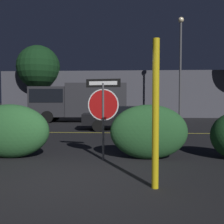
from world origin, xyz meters
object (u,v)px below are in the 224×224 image
object	(u,v)px
hedge_bush_1	(10,131)
passing_car_2	(123,117)
hedge_bush_2	(149,132)
stop_sign	(103,104)
delivery_truck	(77,100)
tree_1	(38,67)
street_lamp	(180,59)
yellow_pole_right	(156,114)

from	to	relation	value
hedge_bush_1	passing_car_2	xyz separation A→B (m)	(3.03, 6.80, -0.07)
hedge_bush_2	stop_sign	bearing A→B (deg)	-173.94
delivery_truck	tree_1	world-z (taller)	tree_1
passing_car_2	hedge_bush_1	bearing A→B (deg)	-29.87
hedge_bush_1	passing_car_2	distance (m)	7.44
hedge_bush_2	passing_car_2	distance (m)	6.79
stop_sign	hedge_bush_2	world-z (taller)	stop_sign
delivery_truck	tree_1	xyz separation A→B (m)	(-4.44, 4.45, 3.04)
street_lamp	delivery_truck	bearing A→B (deg)	-178.54
street_lamp	hedge_bush_2	bearing A→B (deg)	-105.89
hedge_bush_1	passing_car_2	bearing A→B (deg)	65.94
stop_sign	tree_1	size ratio (longest dim) A/B	0.32
yellow_pole_right	tree_1	xyz separation A→B (m)	(-8.53, 18.16, 3.28)
street_lamp	stop_sign	bearing A→B (deg)	-111.01
hedge_bush_2	tree_1	xyz separation A→B (m)	(-8.62, 15.93, 3.88)
yellow_pole_right	delivery_truck	size ratio (longest dim) A/B	0.38
street_lamp	tree_1	bearing A→B (deg)	160.38
hedge_bush_2	delivery_truck	xyz separation A→B (m)	(-4.18, 11.48, 0.84)
delivery_truck	tree_1	distance (m)	6.98
street_lamp	tree_1	distance (m)	12.68
hedge_bush_2	delivery_truck	world-z (taller)	delivery_truck
delivery_truck	street_lamp	xyz separation A→B (m)	(7.50, 0.19, 2.99)
hedge_bush_2	tree_1	bearing A→B (deg)	118.42
delivery_truck	stop_sign	bearing A→B (deg)	-168.04
stop_sign	hedge_bush_1	bearing A→B (deg)	-171.95
delivery_truck	street_lamp	bearing A→B (deg)	-90.93
stop_sign	hedge_bush_1	world-z (taller)	stop_sign
hedge_bush_2	passing_car_2	xyz separation A→B (m)	(-0.74, 6.75, -0.07)
hedge_bush_1	passing_car_2	size ratio (longest dim) A/B	0.47
passing_car_2	delivery_truck	distance (m)	5.91
passing_car_2	street_lamp	bearing A→B (deg)	134.60
passing_car_2	tree_1	bearing A→B (deg)	-145.16
stop_sign	hedge_bush_1	size ratio (longest dim) A/B	0.99
hedge_bush_1	tree_1	world-z (taller)	tree_1
hedge_bush_1	street_lamp	bearing A→B (deg)	58.78
delivery_truck	hedge_bush_2	bearing A→B (deg)	-162.39
stop_sign	delivery_truck	bearing A→B (deg)	114.26
street_lamp	yellow_pole_right	bearing A→B (deg)	-103.78
hedge_bush_2	yellow_pole_right	bearing A→B (deg)	-92.26
street_lamp	hedge_bush_1	bearing A→B (deg)	-121.22
delivery_truck	hedge_bush_1	bearing A→B (deg)	179.60
stop_sign	street_lamp	distance (m)	13.01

